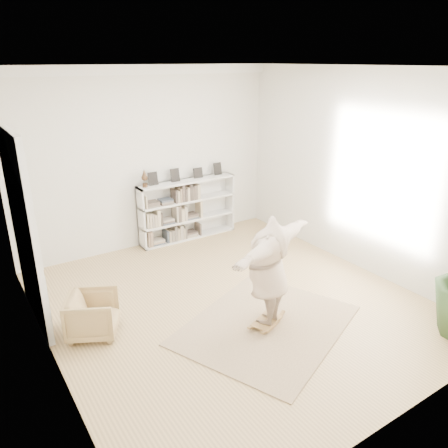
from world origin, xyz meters
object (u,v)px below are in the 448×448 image
at_px(armchair, 93,315).
at_px(person, 269,268).
at_px(rocker_board, 267,322).
at_px(bookshelf, 187,210).

bearing_deg(armchair, person, -91.10).
bearing_deg(rocker_board, armchair, 128.16).
distance_m(armchair, person, 2.57).
height_order(armchair, person, person).
relative_size(rocker_board, person, 0.27).
height_order(armchair, rocker_board, armchair).
xyz_separation_m(bookshelf, rocker_board, (-0.69, -3.64, -0.57)).
xyz_separation_m(bookshelf, person, (-0.69, -3.64, 0.31)).
distance_m(bookshelf, rocker_board, 3.75).
bearing_deg(rocker_board, bookshelf, 56.23).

